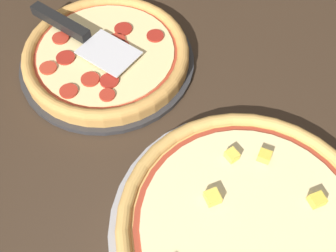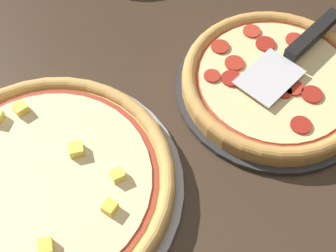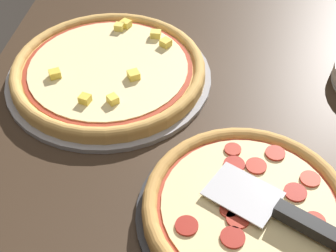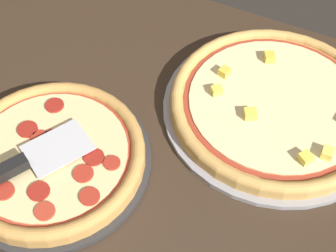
# 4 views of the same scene
# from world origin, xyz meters

# --- Properties ---
(ground_plane) EXTENTS (1.48, 0.97, 0.04)m
(ground_plane) POSITION_xyz_m (0.00, 0.00, -0.02)
(ground_plane) COLOR #38281C
(pizza_pan_front) EXTENTS (0.34, 0.34, 0.01)m
(pizza_pan_front) POSITION_xyz_m (-0.03, -0.05, 0.01)
(pizza_pan_front) COLOR #2D2D30
(pizza_pan_front) RESTS_ON ground_plane
(pizza_front) EXTENTS (0.32, 0.32, 0.03)m
(pizza_front) POSITION_xyz_m (-0.03, -0.05, 0.03)
(pizza_front) COLOR #C68E47
(pizza_front) RESTS_ON pizza_pan_front
(pizza_pan_back) EXTENTS (0.41, 0.41, 0.01)m
(pizza_pan_back) POSITION_xyz_m (0.27, 0.23, 0.01)
(pizza_pan_back) COLOR #939399
(pizza_pan_back) RESTS_ON ground_plane
(pizza_back) EXTENTS (0.39, 0.39, 0.04)m
(pizza_back) POSITION_xyz_m (0.27, 0.23, 0.02)
(pizza_back) COLOR tan
(pizza_back) RESTS_ON pizza_pan_back
(serving_spatula) EXTENTS (0.16, 0.24, 0.02)m
(serving_spatula) POSITION_xyz_m (-0.06, -0.12, 0.05)
(serving_spatula) COLOR silver
(serving_spatula) RESTS_ON pizza_front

